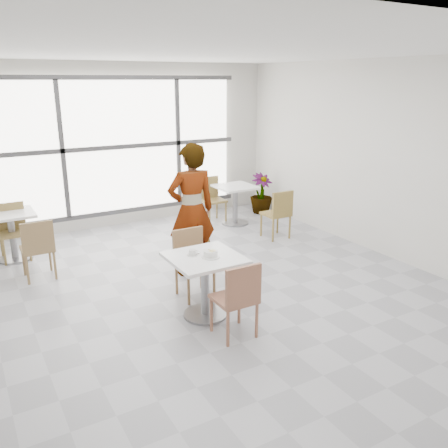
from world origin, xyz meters
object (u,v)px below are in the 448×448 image
bg_chair_left_far (12,227)px  bg_chair_right_far (211,196)px  plant_right (261,193)px  bg_chair_right_near (279,211)px  chair_near (238,296)px  bg_table_left (12,229)px  person (192,210)px  bg_chair_left_near (38,246)px  oatmeal_bowl (211,254)px  coffee_cup (193,253)px  bg_table_right (235,199)px  chair_far (192,258)px  main_table (205,275)px

bg_chair_left_far → bg_chair_right_far: size_ratio=1.00×
plant_right → bg_chair_right_near: bearing=-114.1°
chair_near → bg_table_left: 4.13m
person → bg_chair_left_near: size_ratio=2.16×
oatmeal_bowl → bg_chair_left_far: 3.67m
chair_near → bg_chair_left_near: same height
person → bg_chair_left_far: person is taller
coffee_cup → bg_chair_right_near: bearing=34.7°
person → bg_chair_right_far: size_ratio=2.16×
bg_table_left → bg_chair_right_far: bearing=4.6°
bg_table_left → bg_chair_left_far: size_ratio=0.86×
bg_chair_left_near → bg_chair_right_near: size_ratio=1.00×
oatmeal_bowl → bg_table_right: size_ratio=0.28×
person → bg_table_left: (-2.17, 1.87, -0.45)m
chair_far → oatmeal_bowl: size_ratio=4.14×
bg_table_left → main_table: bearing=-60.9°
chair_near → plant_right: bearing=-127.2°
main_table → bg_chair_left_far: bearing=118.4°
bg_chair_right_near → bg_chair_right_far: 1.62m
bg_chair_right_far → bg_chair_right_near: bearing=-72.1°
chair_far → oatmeal_bowl: chair_far is taller
chair_near → bg_table_right: (2.16, 3.61, -0.01)m
person → chair_far: bearing=68.0°
oatmeal_bowl → person: person is taller
oatmeal_bowl → bg_table_right: (2.18, 3.05, -0.31)m
person → bg_table_right: (1.79, 1.77, -0.45)m
coffee_cup → plant_right: plant_right is taller
coffee_cup → plant_right: 4.60m
bg_chair_left_far → bg_chair_left_near: bearing=-79.5°
person → oatmeal_bowl: bearing=77.6°
bg_chair_left_near → plant_right: (4.61, 1.31, -0.09)m
bg_chair_left_far → person: bearing=-41.9°
chair_far → bg_chair_left_far: 3.14m
chair_near → bg_table_left: bearing=-64.2°
chair_far → bg_chair_right_near: size_ratio=1.00×
person → bg_chair_right_near: 2.12m
chair_near → plant_right: (3.03, 4.00, -0.09)m
bg_table_right → bg_chair_left_near: size_ratio=0.86×
chair_near → bg_table_left: chair_near is taller
main_table → plant_right: (3.10, 3.39, -0.11)m
main_table → person: bearing=70.2°
main_table → bg_chair_right_far: bearing=60.5°
bg_table_left → bg_table_right: same height
bg_table_left → bg_chair_left_near: 1.04m
chair_near → bg_chair_left_far: size_ratio=1.00×
bg_chair_right_near → coffee_cup: bearing=34.7°
main_table → coffee_cup: bearing=135.0°
bg_table_right → main_table: bearing=-126.7°
bg_table_right → bg_chair_left_near: (-3.74, -0.92, 0.01)m
coffee_cup → bg_chair_left_near: 2.44m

